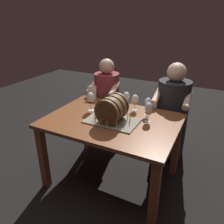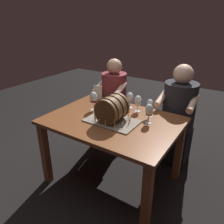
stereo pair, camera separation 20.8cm
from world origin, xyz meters
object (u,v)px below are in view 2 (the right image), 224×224
at_px(wine_glass_rose, 130,97).
at_px(person_seated_left, 114,106).
at_px(menu_card, 98,92).
at_px(person_seated_right, 177,119).
at_px(wine_glass_red, 94,98).
at_px(wine_glass_empty, 150,104).
at_px(wine_glass_amber, 149,111).
at_px(barrel_cake, 112,110).
at_px(wine_glass_white, 138,101).
at_px(dining_table, 113,129).

relative_size(wine_glass_rose, person_seated_left, 0.15).
relative_size(menu_card, person_seated_right, 0.13).
relative_size(wine_glass_red, wine_glass_empty, 1.10).
bearing_deg(wine_glass_red, menu_card, 119.60).
distance_m(wine_glass_amber, person_seated_right, 0.67).
xyz_separation_m(barrel_cake, wine_glass_rose, (-0.03, 0.39, 0.00)).
bearing_deg(wine_glass_red, person_seated_left, 102.77).
bearing_deg(wine_glass_white, wine_glass_red, -152.10).
bearing_deg(wine_glass_white, wine_glass_amber, -42.35).
height_order(dining_table, barrel_cake, barrel_cake).
distance_m(wine_glass_red, wine_glass_empty, 0.60).
height_order(wine_glass_amber, person_seated_right, person_seated_right).
bearing_deg(wine_glass_white, menu_card, 171.64).
distance_m(dining_table, wine_glass_amber, 0.42).
bearing_deg(dining_table, person_seated_right, 58.34).
distance_m(dining_table, person_seated_right, 0.84).
xyz_separation_m(wine_glass_empty, wine_glass_white, (-0.16, 0.05, -0.02)).
xyz_separation_m(person_seated_left, person_seated_right, (0.88, 0.00, 0.04)).
xyz_separation_m(wine_glass_red, wine_glass_empty, (0.57, 0.17, -0.00)).
bearing_deg(person_seated_right, wine_glass_red, -139.64).
height_order(wine_glass_white, wine_glass_amber, wine_glass_amber).
height_order(barrel_cake, wine_glass_amber, barrel_cake).
relative_size(dining_table, menu_card, 8.02).
relative_size(wine_glass_rose, person_seated_right, 0.15).
bearing_deg(menu_card, dining_table, -47.16).
height_order(dining_table, wine_glass_rose, wine_glass_rose).
bearing_deg(barrel_cake, wine_glass_red, 157.64).
xyz_separation_m(barrel_cake, menu_card, (-0.49, 0.44, -0.04)).
bearing_deg(wine_glass_red, barrel_cake, -22.36).
bearing_deg(person_seated_right, barrel_cake, -118.85).
bearing_deg(wine_glass_empty, person_seated_right, 70.24).
relative_size(wine_glass_red, wine_glass_white, 1.15).
relative_size(person_seated_left, person_seated_right, 0.98).
bearing_deg(wine_glass_rose, menu_card, 174.32).
bearing_deg(menu_card, wine_glass_rose, -13.01).
xyz_separation_m(wine_glass_rose, wine_glass_red, (-0.29, -0.26, 0.01)).
xyz_separation_m(wine_glass_red, menu_card, (-0.17, 0.31, -0.06)).
bearing_deg(menu_card, wine_glass_white, -15.69).
bearing_deg(person_seated_left, menu_card, -95.80).
height_order(dining_table, wine_glass_amber, wine_glass_amber).
xyz_separation_m(dining_table, person_seated_right, (0.44, 0.71, -0.05)).
height_order(dining_table, wine_glass_empty, wine_glass_empty).
distance_m(barrel_cake, wine_glass_rose, 0.39).
height_order(menu_card, person_seated_left, person_seated_left).
relative_size(wine_glass_rose, wine_glass_empty, 0.97).
bearing_deg(barrel_cake, person_seated_right, 61.15).
distance_m(barrel_cake, wine_glass_amber, 0.35).
xyz_separation_m(wine_glass_rose, person_seated_left, (-0.43, 0.36, -0.33)).
bearing_deg(wine_glass_rose, person_seated_right, 39.58).
distance_m(barrel_cake, person_seated_left, 0.94).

